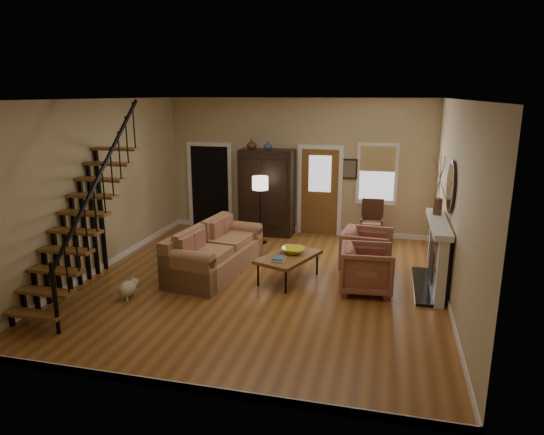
% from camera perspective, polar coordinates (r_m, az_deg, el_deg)
% --- Properties ---
extents(room, '(7.00, 7.33, 3.30)m').
position_cam_1_polar(room, '(10.37, -0.98, 3.89)').
color(room, '#945825').
rests_on(room, ground).
extents(staircase, '(0.94, 2.80, 3.20)m').
position_cam_1_polar(staircase, '(8.60, -21.85, 1.30)').
color(staircase, brown).
rests_on(staircase, ground).
extents(fireplace, '(0.33, 1.95, 2.30)m').
position_cam_1_polar(fireplace, '(9.05, 19.17, -3.51)').
color(fireplace, black).
rests_on(fireplace, ground).
extents(armoire, '(1.30, 0.60, 2.10)m').
position_cam_1_polar(armoire, '(11.84, -0.60, 2.97)').
color(armoire, black).
rests_on(armoire, ground).
extents(vase_a, '(0.24, 0.24, 0.25)m').
position_cam_1_polar(vase_a, '(11.66, -2.43, 8.62)').
color(vase_a, '#4C2619').
rests_on(vase_a, armoire).
extents(vase_b, '(0.20, 0.20, 0.21)m').
position_cam_1_polar(vase_b, '(11.56, -0.50, 8.48)').
color(vase_b, '#334C60').
rests_on(vase_b, armoire).
extents(sofa, '(1.31, 2.48, 0.88)m').
position_cam_1_polar(sofa, '(9.44, -6.70, -3.93)').
color(sofa, '#9F6E48').
rests_on(sofa, ground).
extents(coffee_table, '(1.15, 1.46, 0.49)m').
position_cam_1_polar(coffee_table, '(9.08, 1.96, -5.93)').
color(coffee_table, brown).
rests_on(coffee_table, ground).
extents(bowl, '(0.44, 0.44, 0.11)m').
position_cam_1_polar(bowl, '(9.11, 2.47, -3.87)').
color(bowl, yellow).
rests_on(bowl, coffee_table).
extents(books, '(0.23, 0.32, 0.06)m').
position_cam_1_polar(books, '(8.73, 0.79, -4.84)').
color(books, beige).
rests_on(books, coffee_table).
extents(armchair_left, '(0.97, 0.95, 0.83)m').
position_cam_1_polar(armchair_left, '(8.68, 11.11, -5.97)').
color(armchair_left, brown).
rests_on(armchair_left, ground).
extents(armchair_right, '(1.01, 0.99, 0.85)m').
position_cam_1_polar(armchair_right, '(9.64, 11.10, -3.85)').
color(armchair_right, brown).
rests_on(armchair_right, ground).
extents(floor_lamp, '(0.44, 0.44, 1.58)m').
position_cam_1_polar(floor_lamp, '(11.12, -1.38, 0.83)').
color(floor_lamp, black).
rests_on(floor_lamp, ground).
extents(side_chair, '(0.54, 0.54, 1.02)m').
position_cam_1_polar(side_chair, '(11.42, 11.64, -0.54)').
color(side_chair, '#3B2312').
rests_on(side_chair, ground).
extents(dog, '(0.31, 0.46, 0.32)m').
position_cam_1_polar(dog, '(8.67, -16.64, -8.16)').
color(dog, beige).
rests_on(dog, ground).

